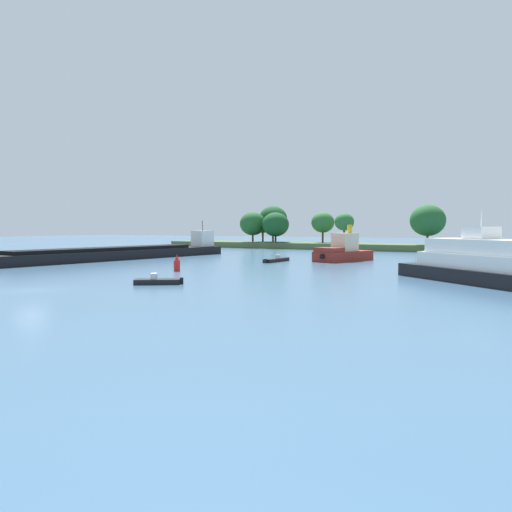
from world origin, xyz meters
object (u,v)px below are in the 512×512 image
(white_riverboat, at_px, (505,266))
(cargo_barge, at_px, (119,253))
(small_motorboat, at_px, (158,281))
(tugboat, at_px, (343,252))
(channel_buoy_red, at_px, (177,264))
(fishing_skiff, at_px, (276,260))

(white_riverboat, bearing_deg, cargo_barge, 169.40)
(small_motorboat, bearing_deg, tugboat, 83.91)
(tugboat, bearing_deg, cargo_barge, -157.06)
(small_motorboat, height_order, channel_buoy_red, channel_buoy_red)
(fishing_skiff, relative_size, cargo_barge, 0.14)
(cargo_barge, bearing_deg, tugboat, 22.94)
(channel_buoy_red, bearing_deg, tugboat, 67.36)
(white_riverboat, xyz_separation_m, cargo_barge, (-53.02, 9.93, -0.69))
(fishing_skiff, xyz_separation_m, cargo_barge, (-23.17, -6.92, 0.72))
(cargo_barge, xyz_separation_m, small_motorboat, (26.95, -22.89, -0.73))
(fishing_skiff, xyz_separation_m, small_motorboat, (3.79, -29.81, -0.01))
(tugboat, relative_size, white_riverboat, 0.51)
(cargo_barge, relative_size, channel_buoy_red, 22.92)
(cargo_barge, bearing_deg, white_riverboat, -10.60)
(channel_buoy_red, bearing_deg, small_motorboat, -59.15)
(fishing_skiff, xyz_separation_m, channel_buoy_red, (-2.78, -18.82, 0.55))
(tugboat, relative_size, small_motorboat, 2.56)
(fishing_skiff, distance_m, channel_buoy_red, 19.03)
(white_riverboat, distance_m, channel_buoy_red, 32.70)
(white_riverboat, distance_m, fishing_skiff, 34.31)
(cargo_barge, distance_m, channel_buoy_red, 23.60)
(tugboat, distance_m, white_riverboat, 31.96)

